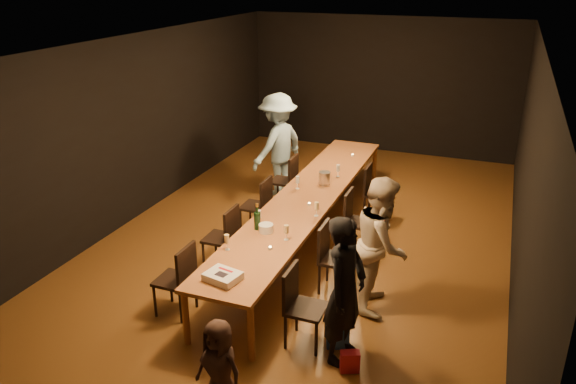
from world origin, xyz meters
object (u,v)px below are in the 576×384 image
(chair_right_3, at_px, (378,193))
(ice_bucket, at_px, (325,178))
(table, at_px, (306,199))
(chair_left_1, at_px, (220,237))
(chair_left_2, at_px, (255,206))
(chair_right_2, at_px, (360,222))
(woman_tan, at_px, (382,244))
(plate_stack, at_px, (266,228))
(woman_birthday, at_px, (345,291))
(chair_left_3, at_px, (283,180))
(man_blue, at_px, (278,145))
(champagne_bottle, at_px, (257,216))
(chair_right_0, at_px, (306,308))
(chair_left_0, at_px, (174,279))
(child, at_px, (220,369))
(chair_right_1, at_px, (337,259))
(birthday_cake, at_px, (223,276))

(chair_right_3, bearing_deg, ice_bucket, -50.82)
(table, bearing_deg, chair_left_1, -125.31)
(chair_left_1, height_order, chair_left_2, same)
(chair_right_2, height_order, woman_tan, woman_tan)
(plate_stack, bearing_deg, woman_birthday, -39.33)
(chair_left_2, height_order, chair_left_3, same)
(man_blue, height_order, plate_stack, man_blue)
(chair_right_2, bearing_deg, champagne_bottle, -39.66)
(chair_right_0, height_order, chair_left_3, same)
(chair_right_0, relative_size, man_blue, 0.49)
(plate_stack, bearing_deg, chair_left_0, -125.66)
(woman_tan, distance_m, child, 2.60)
(woman_tan, bearing_deg, chair_left_1, 80.88)
(chair_left_1, xyz_separation_m, woman_birthday, (2.15, -1.28, 0.37))
(chair_right_2, distance_m, plate_stack, 1.67)
(chair_right_0, relative_size, chair_right_1, 1.00)
(chair_right_1, relative_size, champagne_bottle, 2.54)
(woman_tan, bearing_deg, chair_left_0, 109.16)
(chair_right_1, distance_m, chair_left_1, 1.70)
(champagne_bottle, bearing_deg, chair_left_0, -119.50)
(chair_left_0, xyz_separation_m, champagne_bottle, (0.62, 1.10, 0.47))
(chair_left_0, distance_m, chair_left_2, 2.40)
(chair_right_0, xyz_separation_m, plate_stack, (-0.94, 1.06, 0.34))
(chair_left_0, xyz_separation_m, chair_left_2, (0.00, 2.40, 0.00))
(chair_left_2, relative_size, birthday_cake, 2.18)
(woman_tan, height_order, ice_bucket, woman_tan)
(chair_right_3, distance_m, child, 4.92)
(chair_right_3, distance_m, chair_left_2, 2.08)
(table, xyz_separation_m, chair_left_0, (-0.85, -2.40, -0.24))
(woman_birthday, height_order, champagne_bottle, woman_birthday)
(plate_stack, xyz_separation_m, ice_bucket, (0.19, 1.93, 0.05))
(chair_right_1, bearing_deg, birthday_cake, -32.65)
(table, distance_m, chair_right_3, 1.49)
(woman_tan, bearing_deg, champagne_bottle, 83.16)
(ice_bucket, bearing_deg, plate_stack, -95.55)
(chair_right_1, distance_m, chair_right_3, 2.40)
(ice_bucket, bearing_deg, woman_tan, -54.98)
(chair_right_1, distance_m, child, 2.53)
(chair_right_1, relative_size, chair_left_1, 1.00)
(table, bearing_deg, man_blue, 124.30)
(chair_left_0, height_order, chair_left_3, same)
(chair_right_0, bearing_deg, child, -17.07)
(child, bearing_deg, chair_left_0, 147.09)
(table, relative_size, birthday_cake, 14.05)
(champagne_bottle, distance_m, ice_bucket, 1.92)
(chair_left_2, bearing_deg, chair_left_3, 0.00)
(chair_right_3, relative_size, woman_birthday, 0.56)
(chair_right_1, relative_size, chair_left_3, 1.00)
(chair_right_0, distance_m, plate_stack, 1.46)
(man_blue, xyz_separation_m, child, (1.60, -5.39, -0.44))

